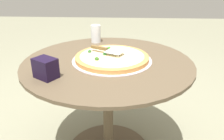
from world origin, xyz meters
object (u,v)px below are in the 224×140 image
Objects in this scene: drinking_cup at (96,34)px; napkin_dispenser at (46,68)px; patio_table at (108,90)px; pizza_server at (106,50)px; pizza_on_tray at (112,58)px.

napkin_dispenser is at bearing 74.31° from drinking_cup.
patio_table is at bearing 73.39° from napkin_dispenser.
pizza_server is at bearing 79.06° from napkin_dispenser.
drinking_cup is 0.64m from napkin_dispenser.
patio_table is 0.21m from pizza_on_tray.
pizza_on_tray is 3.73× the size of drinking_cup.
drinking_cup is at bearing 107.07° from napkin_dispenser.
patio_table is at bearing 106.83° from drinking_cup.
drinking_cup is 1.15× the size of napkin_dispenser.
napkin_dispenser is (0.27, 0.29, -0.00)m from pizza_server.
pizza_server is at bearing -42.81° from pizza_on_tray.
drinking_cup reaches higher than pizza_server.
pizza_on_tray is 0.40m from napkin_dispenser.
patio_table is 0.26m from pizza_server.
drinking_cup reaches higher than pizza_on_tray.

